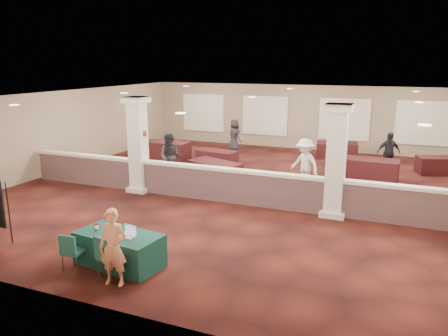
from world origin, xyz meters
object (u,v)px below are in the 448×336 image
at_px(attendee_c, 389,153).
at_px(attendee_d, 234,136).
at_px(woman, 113,247).
at_px(far_table_front_center, 215,172).
at_px(near_table, 119,249).
at_px(conf_chair_side, 71,249).
at_px(far_table_back_center, 337,151).
at_px(far_table_front_left, 217,158).
at_px(attendee_a, 170,157).
at_px(far_table_front_right, 371,170).
at_px(far_table_back_left, 167,151).
at_px(conf_chair_main, 107,254).
at_px(far_table_back_right, 439,165).
at_px(attendee_b, 305,164).

bearing_deg(attendee_c, attendee_d, 141.24).
relative_size(woman, far_table_front_center, 0.80).
bearing_deg(woman, near_table, 110.06).
xyz_separation_m(conf_chair_side, far_table_back_center, (3.50, 13.40, -0.13)).
height_order(far_table_front_left, attendee_c, attendee_c).
height_order(attendee_a, attendee_d, attendee_a).
height_order(woman, far_table_front_right, woman).
bearing_deg(far_table_front_right, attendee_c, 69.80).
relative_size(near_table, far_table_front_center, 0.96).
height_order(far_table_front_center, far_table_back_left, far_table_back_left).
height_order(conf_chair_side, attendee_d, attendee_d).
distance_m(conf_chair_main, far_table_front_left, 10.12).
relative_size(far_table_front_center, attendee_d, 1.24).
height_order(conf_chair_main, far_table_front_right, conf_chair_main).
height_order(far_table_front_center, attendee_a, attendee_a).
height_order(conf_chair_main, far_table_back_right, conf_chair_main).
bearing_deg(far_table_front_right, near_table, -115.44).
height_order(far_table_back_center, attendee_d, attendee_d).
xyz_separation_m(far_table_front_left, far_table_back_center, (4.46, 3.47, 0.03)).
relative_size(far_table_front_center, far_table_back_center, 1.09).
relative_size(far_table_front_left, far_table_front_right, 0.85).
xyz_separation_m(far_table_front_left, attendee_c, (6.72, 1.58, 0.48)).
bearing_deg(near_table, conf_chair_main, -67.17).
xyz_separation_m(conf_chair_main, far_table_back_right, (6.74, 12.12, -0.21)).
bearing_deg(far_table_back_right, far_table_front_center, -148.70).
distance_m(far_table_front_right, far_table_back_right, 3.17).
height_order(conf_chair_main, attendee_a, attendee_a).
xyz_separation_m(near_table, far_table_front_left, (-1.70, 9.30, -0.02)).
bearing_deg(attendee_c, near_table, -140.65).
height_order(conf_chair_side, woman, woman).
bearing_deg(far_table_front_right, woman, -111.76).
bearing_deg(far_table_back_right, woman, -117.97).
bearing_deg(attendee_c, far_table_front_center, -170.74).
bearing_deg(conf_chair_main, far_table_front_right, 83.19).
distance_m(conf_chair_side, far_table_front_center, 7.46).
relative_size(far_table_front_center, attendee_c, 1.20).
distance_m(far_table_front_left, attendee_a, 2.81).
height_order(far_table_back_center, attendee_b, attendee_b).
height_order(near_table, far_table_front_center, far_table_front_center).
distance_m(far_table_back_left, far_table_back_right, 11.39).
bearing_deg(conf_chair_side, attendee_d, 92.08).
relative_size(far_table_front_right, far_table_back_center, 1.08).
bearing_deg(near_table, attendee_a, 117.55).
distance_m(woman, attendee_c, 12.51).
bearing_deg(attendee_d, near_table, 132.87).
height_order(conf_chair_main, far_table_front_center, conf_chair_main).
distance_m(far_table_front_center, attendee_c, 7.04).
bearing_deg(far_table_front_right, conf_chair_main, -113.18).
relative_size(near_table, far_table_back_left, 0.94).
bearing_deg(conf_chair_side, conf_chair_main, -4.39).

